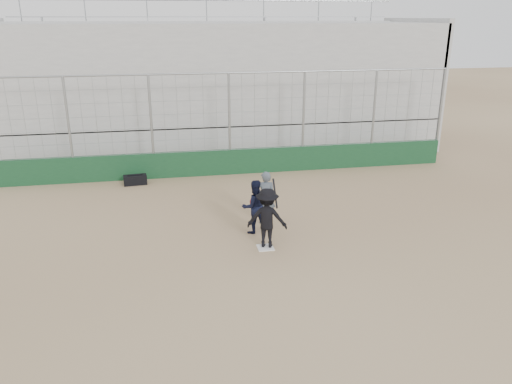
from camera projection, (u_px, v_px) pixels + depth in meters
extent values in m
plane|color=olive|center=(265.00, 248.00, 13.73)|extent=(90.00, 90.00, 0.00)
cube|color=white|center=(265.00, 248.00, 13.73)|extent=(0.44, 0.44, 0.02)
cube|color=#11371D|center=(230.00, 162.00, 20.05)|extent=(18.00, 0.25, 1.00)
cylinder|color=gray|center=(230.00, 125.00, 19.55)|extent=(0.10, 0.10, 4.00)
cylinder|color=gray|center=(440.00, 117.00, 21.13)|extent=(0.10, 0.10, 4.00)
cylinder|color=gray|center=(229.00, 73.00, 18.89)|extent=(18.00, 0.07, 0.07)
cube|color=#A2A2A2|center=(216.00, 129.00, 24.54)|extent=(20.00, 6.70, 1.60)
cube|color=#A2A2A2|center=(215.00, 68.00, 23.58)|extent=(20.00, 6.70, 4.20)
cube|color=#A2A2A2|center=(409.00, 81.00, 25.59)|extent=(0.25, 6.70, 6.10)
cylinder|color=gray|center=(206.00, 0.00, 25.46)|extent=(20.00, 0.06, 0.06)
imported|color=black|center=(267.00, 218.00, 13.54)|extent=(1.23, 0.93, 1.69)
cylinder|color=black|center=(275.00, 193.00, 13.51)|extent=(0.07, 0.57, 0.71)
imported|color=black|center=(254.00, 216.00, 14.55)|extent=(0.90, 0.77, 1.06)
sphere|color=maroon|center=(254.00, 202.00, 14.41)|extent=(0.28, 0.28, 0.28)
imported|color=#47505A|center=(265.00, 200.00, 15.15)|extent=(0.66, 0.49, 1.50)
cube|color=black|center=(135.00, 180.00, 18.85)|extent=(0.89, 0.45, 0.37)
cylinder|color=black|center=(135.00, 175.00, 18.79)|extent=(0.56, 0.09, 0.04)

